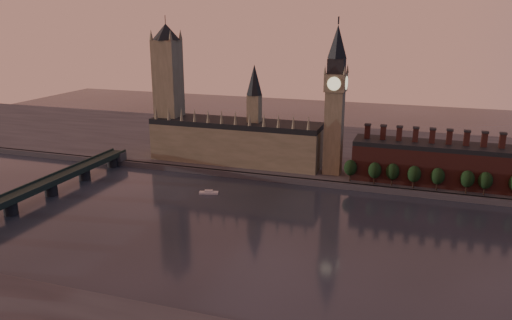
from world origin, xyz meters
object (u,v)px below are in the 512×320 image
at_px(victoria_tower, 168,87).
at_px(river_boat, 209,192).
at_px(westminster_bridge, 28,194).
at_px(big_ben, 335,99).

distance_m(victoria_tower, river_boat, 104.79).
height_order(victoria_tower, westminster_bridge, victoria_tower).
xyz_separation_m(victoria_tower, big_ben, (130.00, -5.00, -2.26)).
relative_size(victoria_tower, river_boat, 8.54).
xyz_separation_m(westminster_bridge, river_boat, (95.06, 54.52, -6.51)).
distance_m(victoria_tower, big_ben, 130.12).
bearing_deg(river_boat, victoria_tower, 116.90).
xyz_separation_m(big_ben, river_boat, (-69.94, -58.18, -55.90)).
relative_size(big_ben, westminster_bridge, 0.54).
height_order(big_ben, river_boat, big_ben).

